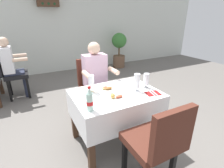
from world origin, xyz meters
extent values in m
plane|color=#66605B|center=(0.00, 0.00, 0.00)|extent=(11.00, 11.00, 0.00)
cube|color=silver|center=(0.00, 3.79, 1.35)|extent=(11.00, 0.12, 2.70)
cube|color=white|center=(0.13, 0.10, 0.72)|extent=(1.07, 0.77, 0.02)
cube|color=white|center=(0.13, -0.28, 0.55)|extent=(1.07, 0.02, 0.32)
cube|color=white|center=(0.13, 0.48, 0.55)|extent=(1.07, 0.02, 0.32)
cube|color=white|center=(-0.40, 0.10, 0.55)|extent=(0.02, 0.77, 0.32)
cube|color=white|center=(0.65, 0.10, 0.55)|extent=(0.02, 0.77, 0.32)
cube|color=#472D1E|center=(-0.35, -0.23, 0.35)|extent=(0.07, 0.07, 0.71)
cube|color=#472D1E|center=(0.60, -0.23, 0.35)|extent=(0.07, 0.07, 0.71)
cube|color=#472D1E|center=(-0.35, 0.43, 0.35)|extent=(0.07, 0.07, 0.71)
cube|color=#472D1E|center=(0.60, 0.43, 0.35)|extent=(0.07, 0.07, 0.71)
cube|color=#4C2319|center=(0.13, 0.79, 0.49)|extent=(0.44, 0.44, 0.08)
cube|color=#4C2319|center=(0.13, 1.04, 0.75)|extent=(0.42, 0.06, 0.44)
cube|color=black|center=(-0.04, 0.62, 0.23)|extent=(0.04, 0.04, 0.45)
cube|color=black|center=(0.30, 0.62, 0.23)|extent=(0.04, 0.04, 0.45)
cube|color=black|center=(-0.04, 0.96, 0.23)|extent=(0.04, 0.04, 0.45)
cube|color=black|center=(0.30, 0.96, 0.23)|extent=(0.04, 0.04, 0.45)
cube|color=#4C2319|center=(0.13, -0.59, 0.49)|extent=(0.44, 0.44, 0.08)
cube|color=#4C2319|center=(0.13, -0.84, 0.75)|extent=(0.42, 0.06, 0.44)
cube|color=black|center=(0.30, -0.42, 0.23)|extent=(0.04, 0.04, 0.45)
cube|color=black|center=(-0.04, -0.42, 0.23)|extent=(0.04, 0.04, 0.45)
cube|color=black|center=(0.30, -0.76, 0.23)|extent=(0.04, 0.04, 0.45)
cylinder|color=#282D42|center=(0.06, 0.58, 0.23)|extent=(0.10, 0.10, 0.45)
cylinder|color=#282D42|center=(0.22, 0.58, 0.23)|extent=(0.10, 0.10, 0.45)
cube|color=#282D42|center=(0.14, 0.75, 0.51)|extent=(0.34, 0.36, 0.12)
cube|color=silver|center=(0.14, 0.83, 0.82)|extent=(0.36, 0.20, 0.50)
sphere|color=beige|center=(0.14, 0.83, 1.17)|extent=(0.19, 0.19, 0.19)
cylinder|color=beige|center=(-0.07, 0.60, 0.85)|extent=(0.07, 0.26, 0.07)
cylinder|color=beige|center=(0.36, 0.60, 0.85)|extent=(0.07, 0.26, 0.07)
cylinder|color=white|center=(0.06, -0.07, 0.74)|extent=(0.22, 0.22, 0.01)
ellipsoid|color=#C14C33|center=(0.08, -0.06, 0.76)|extent=(0.10, 0.07, 0.03)
ellipsoid|color=gold|center=(0.01, -0.04, 0.77)|extent=(0.06, 0.07, 0.06)
cylinder|color=white|center=(0.05, 0.23, 0.74)|extent=(0.25, 0.25, 0.01)
ellipsoid|color=gold|center=(0.04, 0.23, 0.76)|extent=(0.09, 0.09, 0.03)
ellipsoid|color=#99602D|center=(0.08, 0.20, 0.76)|extent=(0.10, 0.07, 0.04)
ellipsoid|color=#C14C33|center=(0.05, 0.23, 0.76)|extent=(0.10, 0.10, 0.04)
cylinder|color=white|center=(0.56, 0.06, 0.73)|extent=(0.07, 0.07, 0.01)
cylinder|color=white|center=(0.56, 0.06, 0.75)|extent=(0.02, 0.02, 0.03)
cylinder|color=white|center=(0.56, 0.06, 0.85)|extent=(0.07, 0.07, 0.16)
cylinder|color=black|center=(0.56, 0.06, 0.81)|extent=(0.07, 0.07, 0.10)
cylinder|color=white|center=(0.39, 0.03, 0.73)|extent=(0.07, 0.07, 0.01)
cylinder|color=white|center=(0.39, 0.03, 0.75)|extent=(0.02, 0.02, 0.03)
cylinder|color=white|center=(0.39, 0.03, 0.86)|extent=(0.08, 0.08, 0.19)
cylinder|color=#C68928|center=(0.39, 0.03, 0.80)|extent=(0.07, 0.07, 0.07)
cylinder|color=white|center=(-0.13, 0.26, 0.73)|extent=(0.07, 0.07, 0.01)
cylinder|color=white|center=(-0.13, 0.26, 0.75)|extent=(0.02, 0.02, 0.03)
cylinder|color=white|center=(-0.13, 0.26, 0.86)|extent=(0.07, 0.07, 0.19)
cylinder|color=gold|center=(-0.13, 0.26, 0.82)|extent=(0.07, 0.07, 0.11)
cylinder|color=silver|center=(-0.31, -0.16, 0.82)|extent=(0.07, 0.07, 0.19)
cylinder|color=red|center=(-0.31, -0.16, 0.81)|extent=(0.07, 0.07, 0.04)
cone|color=silver|center=(-0.31, -0.16, 0.94)|extent=(0.06, 0.06, 0.05)
cylinder|color=red|center=(-0.31, -0.16, 0.98)|extent=(0.03, 0.03, 0.02)
cube|color=maroon|center=(0.52, -0.14, 0.73)|extent=(0.19, 0.16, 0.01)
cube|color=silver|center=(0.50, -0.14, 0.74)|extent=(0.05, 0.19, 0.01)
cube|color=silver|center=(0.53, -0.15, 0.74)|extent=(0.05, 0.19, 0.01)
cube|color=black|center=(-1.03, 2.26, 0.49)|extent=(0.44, 0.44, 0.08)
cube|color=black|center=(-0.86, 2.09, 0.23)|extent=(0.04, 0.04, 0.45)
cube|color=black|center=(-0.86, 2.43, 0.23)|extent=(0.04, 0.04, 0.45)
cube|color=black|center=(-1.20, 2.09, 0.23)|extent=(0.04, 0.04, 0.45)
cube|color=black|center=(-1.20, 2.43, 0.23)|extent=(0.04, 0.04, 0.45)
cylinder|color=#282D42|center=(-0.88, 2.18, 0.23)|extent=(0.10, 0.10, 0.45)
cylinder|color=#282D42|center=(-0.88, 2.34, 0.23)|extent=(0.10, 0.10, 0.45)
cube|color=#282D42|center=(-1.05, 2.26, 0.51)|extent=(0.36, 0.34, 0.12)
cube|color=silver|center=(-1.13, 2.26, 0.82)|extent=(0.20, 0.36, 0.50)
sphere|color=beige|center=(-1.13, 2.26, 1.17)|extent=(0.19, 0.19, 0.19)
cylinder|color=beige|center=(-0.90, 2.05, 0.85)|extent=(0.26, 0.07, 0.07)
cylinder|color=beige|center=(-0.90, 2.48, 0.85)|extent=(0.26, 0.07, 0.07)
cylinder|color=brown|center=(2.00, 3.28, 0.20)|extent=(0.39, 0.39, 0.39)
cylinder|color=brown|center=(2.00, 3.28, 0.54)|extent=(0.05, 0.05, 0.30)
sphere|color=#387533|center=(2.00, 3.28, 0.89)|extent=(0.48, 0.48, 0.48)
cylinder|color=#193D1E|center=(-0.16, 3.59, 1.92)|extent=(0.06, 0.14, 0.06)
cylinder|color=#193D1E|center=(-0.01, 3.59, 1.92)|extent=(0.06, 0.14, 0.06)
cylinder|color=#193D1E|center=(0.14, 3.59, 1.92)|extent=(0.06, 0.14, 0.06)
camera|label=1|loc=(-0.80, -1.58, 1.61)|focal=27.11mm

